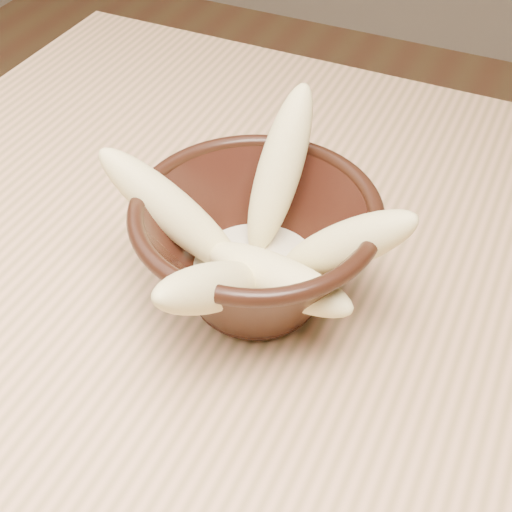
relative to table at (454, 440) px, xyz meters
The scene contains 8 objects.
table is the anchor object (origin of this frame).
bowl 0.22m from the table, behind, with size 0.18×0.18×0.10m.
milk_puddle 0.21m from the table, behind, with size 0.10×0.10×0.01m, color beige.
banana_upright 0.26m from the table, 162.59° to the left, with size 0.03×0.03×0.13m, color #ECD98B.
banana_left 0.29m from the table, behind, with size 0.03×0.03×0.14m, color #ECD98B.
banana_right 0.19m from the table, behind, with size 0.03×0.03×0.12m, color #ECD98B.
banana_across 0.21m from the table, behind, with size 0.03×0.03×0.13m, color #ECD98B.
banana_front 0.24m from the table, 160.74° to the right, with size 0.03×0.03×0.14m, color #ECD98B.
Camera 1 is at (-0.01, -0.35, 1.17)m, focal length 50.00 mm.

